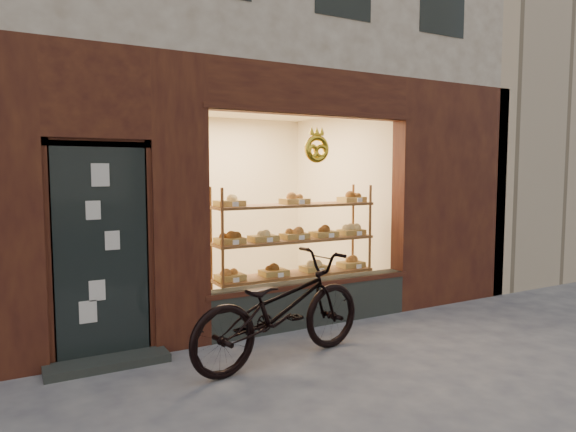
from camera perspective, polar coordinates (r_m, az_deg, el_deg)
ground at (r=4.63m, az=12.22°, el=-19.18°), size 90.00×90.00×0.00m
neighbor_right at (r=15.35m, az=26.60°, el=14.28°), size 12.00×7.00×9.00m
display_shelf at (r=6.65m, az=0.73°, el=-3.99°), size 2.20×0.45×1.70m
bicycle at (r=5.14m, az=-0.81°, el=-10.24°), size 2.13×1.04×1.07m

